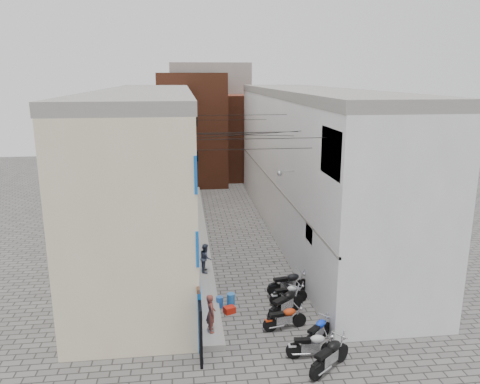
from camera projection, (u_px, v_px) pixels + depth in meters
name	position (u px, v px, depth m)	size (l,w,h in m)	color
ground	(269.00, 348.00, 17.28)	(90.00, 90.00, 0.00)	#54514F
plinth	(200.00, 233.00, 29.52)	(0.90, 26.00, 0.25)	gray
building_left	(149.00, 166.00, 28.06)	(5.10, 27.00, 9.00)	beige
building_right	(311.00, 162.00, 29.29)	(5.94, 26.00, 9.00)	silver
building_far_brick_left	(193.00, 129.00, 42.78)	(6.00, 6.00, 10.00)	brown
building_far_brick_right	(244.00, 136.00, 45.55)	(5.00, 6.00, 8.00)	brown
building_far_concrete	(210.00, 118.00, 48.68)	(8.00, 5.00, 11.00)	gray
far_shopfront	(217.00, 175.00, 41.25)	(2.00, 0.30, 2.40)	black
overhead_wires	(243.00, 131.00, 22.91)	(5.80, 13.02, 1.32)	black
motorcycle_a	(330.00, 354.00, 15.83)	(0.67, 2.11, 1.22)	black
motorcycle_b	(312.00, 344.00, 16.56)	(0.59, 1.86, 1.07)	#A7A8AC
motorcycle_c	(318.00, 330.00, 17.54)	(0.55, 1.75, 1.01)	#0D32CB
motorcycle_d	(285.00, 317.00, 18.44)	(0.57, 1.82, 1.05)	#B42F0C
motorcycle_e	(286.00, 302.00, 19.45)	(0.68, 2.17, 1.25)	black
motorcycle_f	(288.00, 293.00, 20.53)	(0.55, 1.75, 1.01)	#B2B3B8
motorcycle_g	(288.00, 282.00, 21.39)	(0.65, 2.06, 1.19)	black
person_a	(211.00, 313.00, 17.75)	(0.55, 0.36, 1.52)	brown
person_b	(206.00, 258.00, 23.25)	(0.70, 0.55, 1.45)	#353C4F
water_jug_near	(220.00, 302.00, 20.28)	(0.30, 0.30, 0.47)	#2358B2
water_jug_far	(231.00, 300.00, 20.41)	(0.35, 0.35, 0.55)	blue
red_crate	(230.00, 310.00, 19.79)	(0.45, 0.34, 0.28)	red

